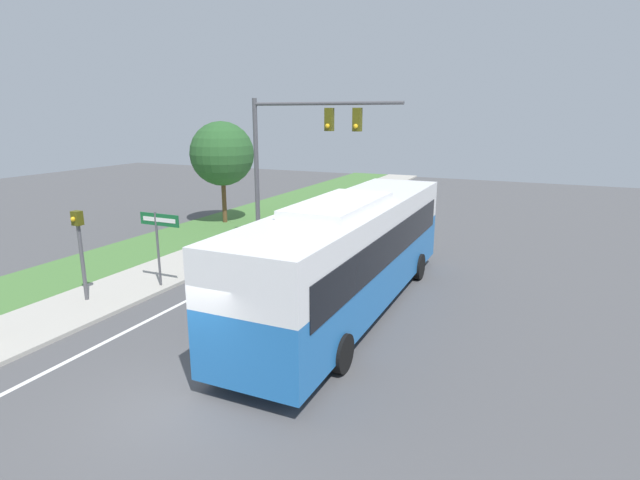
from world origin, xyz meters
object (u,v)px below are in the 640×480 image
(bus, at_px, (351,249))
(street_sign, at_px, (159,234))
(signal_gantry, at_px, (297,143))
(pedestrian_signal, at_px, (80,241))

(bus, bearing_deg, street_sign, -171.64)
(bus, distance_m, signal_gantry, 7.45)
(pedestrian_signal, xyz_separation_m, street_sign, (1.28, 2.05, -0.09))
(signal_gantry, height_order, pedestrian_signal, signal_gantry)
(bus, xyz_separation_m, signal_gantry, (-4.48, 5.29, 2.74))
(signal_gantry, bearing_deg, street_sign, -107.99)
(signal_gantry, distance_m, street_sign, 7.10)
(pedestrian_signal, bearing_deg, bus, 21.11)
(street_sign, bearing_deg, signal_gantry, 72.01)
(bus, height_order, pedestrian_signal, bus)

